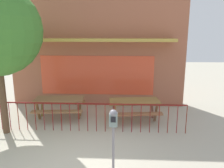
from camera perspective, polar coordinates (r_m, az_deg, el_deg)
The scene contains 5 objects.
pub_storefront at distance 9.93m, azimuth -3.79°, elevation 10.80°, with size 7.56×1.31×5.67m.
patio_fence_front at distance 7.41m, azimuth -6.24°, elevation -7.07°, with size 6.38×0.04×0.97m.
picnic_table_left at distance 8.75m, azimuth -13.09°, elevation -4.52°, with size 1.90×1.49×0.79m.
picnic_table_right at distance 8.33m, azimuth 5.65°, elevation -5.13°, with size 1.95×1.56×0.79m.
parking_meter_near at distance 4.96m, azimuth 0.33°, elevation -10.42°, with size 0.18×0.17×1.59m.
Camera 1 is at (1.16, -4.71, 3.20)m, focal length 36.24 mm.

